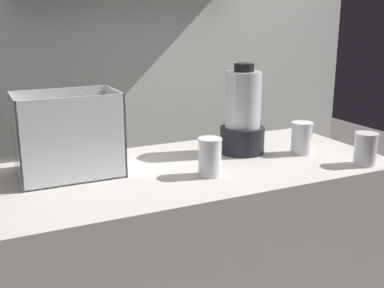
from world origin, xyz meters
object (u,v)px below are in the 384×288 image
Objects in this scene: blender_pitcher at (243,117)px; juice_cup_carrot_far_left at (210,158)px; juice_cup_orange_left at (301,139)px; carrot_display_bin at (72,150)px; juice_cup_pomegranate_middle at (365,150)px.

blender_pitcher is 0.32m from juice_cup_carrot_far_left.
blender_pitcher is 0.24m from juice_cup_orange_left.
blender_pitcher is at bearing -0.93° from carrot_display_bin.
carrot_display_bin is 0.96× the size of blender_pitcher.
carrot_display_bin is 2.58× the size of juice_cup_carrot_far_left.
blender_pitcher reaches higher than juice_cup_carrot_far_left.
juice_cup_orange_left is at bearing 10.37° from juice_cup_carrot_far_left.
juice_cup_carrot_far_left reaches higher than juice_cup_orange_left.
juice_cup_carrot_far_left is (0.40, -0.20, -0.03)m from carrot_display_bin.
juice_cup_pomegranate_middle is at bearing -46.27° from blender_pitcher.
carrot_display_bin is 0.64m from blender_pitcher.
carrot_display_bin is at bearing 160.72° from juice_cup_pomegranate_middle.
blender_pitcher is at bearing 150.44° from juice_cup_orange_left.
juice_cup_pomegranate_middle is (0.95, -0.33, -0.03)m from carrot_display_bin.
blender_pitcher is 0.45m from juice_cup_pomegranate_middle.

